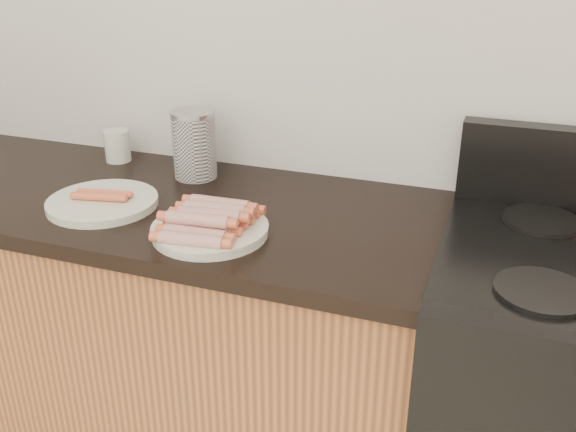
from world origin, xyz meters
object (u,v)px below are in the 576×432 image
(main_plate, at_px, (210,231))
(canister, at_px, (194,144))
(mug, at_px, (117,146))
(side_plate, at_px, (103,202))

(main_plate, height_order, canister, canister)
(main_plate, bearing_deg, mug, 142.86)
(side_plate, bearing_deg, main_plate, -9.93)
(main_plate, xyz_separation_m, canister, (-0.20, 0.32, 0.09))
(mug, bearing_deg, main_plate, -37.14)
(canister, bearing_deg, side_plate, -115.32)
(side_plate, relative_size, mug, 2.95)
(canister, distance_m, mug, 0.29)
(main_plate, xyz_separation_m, side_plate, (-0.33, 0.06, 0.00))
(main_plate, distance_m, canister, 0.39)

